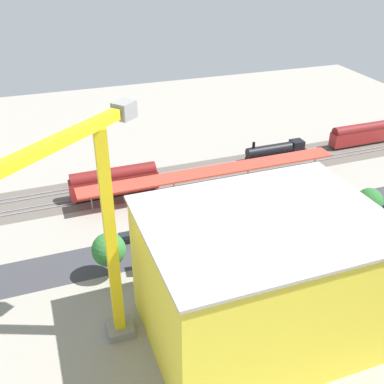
{
  "coord_description": "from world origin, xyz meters",
  "views": [
    {
      "loc": [
        25.34,
        68.35,
        49.39
      ],
      "look_at": [
        2.21,
        1.46,
        9.21
      ],
      "focal_mm": 43.6,
      "sensor_mm": 36.0,
      "label": 1
    }
  ],
  "objects_px": {
    "construction_building": "(260,279)",
    "street_tree_5": "(369,201)",
    "tower_crane": "(100,225)",
    "box_truck_0": "(177,256)",
    "box_truck_1": "(164,260)",
    "freight_coach_far": "(114,181)",
    "street_tree_3": "(355,203)",
    "parked_car_2": "(229,217)",
    "box_truck_2": "(277,237)",
    "passenger_coach": "(362,134)",
    "parked_car_3": "(194,226)",
    "street_tree_4": "(109,250)",
    "parked_car_4": "(161,233)",
    "platform_canopy_near": "(212,171)",
    "traffic_light": "(238,229)",
    "parked_car_1": "(259,213)",
    "street_tree_0": "(237,220)",
    "locomotive": "(278,151)",
    "parked_car_0": "(289,206)",
    "parked_car_5": "(126,238)"
  },
  "relations": [
    {
      "from": "passenger_coach",
      "to": "parked_car_3",
      "type": "bearing_deg",
      "value": 23.05
    },
    {
      "from": "parked_car_2",
      "to": "box_truck_0",
      "type": "distance_m",
      "value": 16.6
    },
    {
      "from": "parked_car_2",
      "to": "construction_building",
      "type": "relative_size",
      "value": 0.15
    },
    {
      "from": "parked_car_4",
      "to": "street_tree_4",
      "type": "distance_m",
      "value": 14.09
    },
    {
      "from": "parked_car_3",
      "to": "parked_car_4",
      "type": "relative_size",
      "value": 0.97
    },
    {
      "from": "tower_crane",
      "to": "box_truck_0",
      "type": "bearing_deg",
      "value": -135.89
    },
    {
      "from": "parked_car_3",
      "to": "parked_car_5",
      "type": "height_order",
      "value": "parked_car_3"
    },
    {
      "from": "parked_car_2",
      "to": "street_tree_0",
      "type": "relative_size",
      "value": 0.49
    },
    {
      "from": "box_truck_0",
      "to": "box_truck_2",
      "type": "relative_size",
      "value": 1.21
    },
    {
      "from": "parked_car_4",
      "to": "traffic_light",
      "type": "bearing_deg",
      "value": 147.6
    },
    {
      "from": "box_truck_1",
      "to": "street_tree_5",
      "type": "xyz_separation_m",
      "value": [
        -40.35,
        -0.6,
        3.12
      ]
    },
    {
      "from": "construction_building",
      "to": "street_tree_5",
      "type": "xyz_separation_m",
      "value": [
        -31.99,
        -18.08,
        -4.4
      ]
    },
    {
      "from": "box_truck_1",
      "to": "freight_coach_far",
      "type": "bearing_deg",
      "value": -83.58
    },
    {
      "from": "parked_car_4",
      "to": "box_truck_0",
      "type": "xyz_separation_m",
      "value": [
        -0.39,
        8.61,
        1.0
      ]
    },
    {
      "from": "street_tree_3",
      "to": "street_tree_4",
      "type": "xyz_separation_m",
      "value": [
        46.7,
        0.79,
        1.06
      ]
    },
    {
      "from": "parked_car_0",
      "to": "street_tree_0",
      "type": "relative_size",
      "value": 0.54
    },
    {
      "from": "traffic_light",
      "to": "street_tree_0",
      "type": "bearing_deg",
      "value": 14.58
    },
    {
      "from": "freight_coach_far",
      "to": "construction_building",
      "type": "height_order",
      "value": "construction_building"
    },
    {
      "from": "freight_coach_far",
      "to": "street_tree_4",
      "type": "xyz_separation_m",
      "value": [
        5.69,
        26.22,
        1.98
      ]
    },
    {
      "from": "parked_car_3",
      "to": "locomotive",
      "type": "bearing_deg",
      "value": -142.41
    },
    {
      "from": "tower_crane",
      "to": "parked_car_4",
      "type": "bearing_deg",
      "value": -121.04
    },
    {
      "from": "locomotive",
      "to": "parked_car_3",
      "type": "relative_size",
      "value": 3.96
    },
    {
      "from": "construction_building",
      "to": "parked_car_0",
      "type": "bearing_deg",
      "value": -128.12
    },
    {
      "from": "tower_crane",
      "to": "platform_canopy_near",
      "type": "bearing_deg",
      "value": -128.68
    },
    {
      "from": "box_truck_2",
      "to": "passenger_coach",
      "type": "bearing_deg",
      "value": -142.26
    },
    {
      "from": "parked_car_4",
      "to": "platform_canopy_near",
      "type": "bearing_deg",
      "value": -138.05
    },
    {
      "from": "freight_coach_far",
      "to": "parked_car_1",
      "type": "xyz_separation_m",
      "value": [
        -24.99,
        17.9,
        -2.51
      ]
    },
    {
      "from": "street_tree_0",
      "to": "traffic_light",
      "type": "relative_size",
      "value": 1.49
    },
    {
      "from": "parked_car_2",
      "to": "street_tree_3",
      "type": "distance_m",
      "value": 23.87
    },
    {
      "from": "parked_car_4",
      "to": "box_truck_0",
      "type": "bearing_deg",
      "value": 92.56
    },
    {
      "from": "parked_car_0",
      "to": "construction_building",
      "type": "bearing_deg",
      "value": 52.99
    },
    {
      "from": "parked_car_0",
      "to": "traffic_light",
      "type": "relative_size",
      "value": 0.81
    },
    {
      "from": "parked_car_2",
      "to": "traffic_light",
      "type": "relative_size",
      "value": 0.73
    },
    {
      "from": "passenger_coach",
      "to": "box_truck_2",
      "type": "distance_m",
      "value": 53.36
    },
    {
      "from": "freight_coach_far",
      "to": "box_truck_2",
      "type": "xyz_separation_m",
      "value": [
        -23.65,
        27.46,
        -1.56
      ]
    },
    {
      "from": "freight_coach_far",
      "to": "street_tree_5",
      "type": "relative_size",
      "value": 2.57
    },
    {
      "from": "box_truck_0",
      "to": "box_truck_1",
      "type": "relative_size",
      "value": 1.13
    },
    {
      "from": "passenger_coach",
      "to": "street_tree_3",
      "type": "xyz_separation_m",
      "value": [
        24.82,
        30.62,
        1.18
      ]
    },
    {
      "from": "street_tree_4",
      "to": "box_truck_2",
      "type": "bearing_deg",
      "value": 177.57
    },
    {
      "from": "street_tree_0",
      "to": "street_tree_5",
      "type": "xyz_separation_m",
      "value": [
        -27.01,
        0.52,
        -1.19
      ]
    },
    {
      "from": "box_truck_1",
      "to": "street_tree_3",
      "type": "bearing_deg",
      "value": -177.61
    },
    {
      "from": "parked_car_2",
      "to": "box_truck_0",
      "type": "height_order",
      "value": "box_truck_0"
    },
    {
      "from": "box_truck_0",
      "to": "street_tree_5",
      "type": "bearing_deg",
      "value": -179.44
    },
    {
      "from": "parked_car_0",
      "to": "parked_car_1",
      "type": "bearing_deg",
      "value": 3.85
    },
    {
      "from": "construction_building",
      "to": "box_truck_0",
      "type": "relative_size",
      "value": 2.85
    },
    {
      "from": "locomotive",
      "to": "street_tree_4",
      "type": "relative_size",
      "value": 2.07
    },
    {
      "from": "parked_car_3",
      "to": "construction_building",
      "type": "bearing_deg",
      "value": 89.95
    },
    {
      "from": "platform_canopy_near",
      "to": "street_tree_3",
      "type": "xyz_separation_m",
      "value": [
        -20.79,
        20.96,
        -0.13
      ]
    },
    {
      "from": "locomotive",
      "to": "street_tree_4",
      "type": "height_order",
      "value": "street_tree_4"
    },
    {
      "from": "street_tree_4",
      "to": "box_truck_0",
      "type": "bearing_deg",
      "value": 177.05
    }
  ]
}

